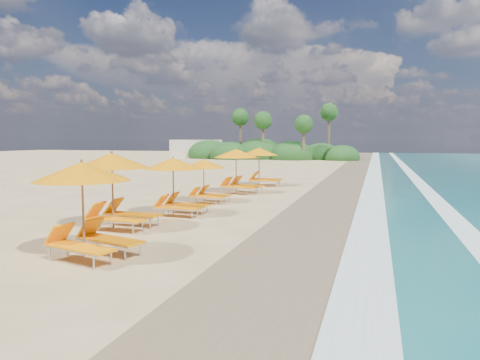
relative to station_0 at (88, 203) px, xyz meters
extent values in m
plane|color=#D7B97E|center=(1.23, 9.05, -1.39)|extent=(160.00, 160.00, 0.00)
cube|color=#836B4E|center=(5.23, 9.05, -1.39)|extent=(4.00, 160.00, 0.01)
cube|color=white|center=(6.73, 9.05, -1.36)|extent=(1.20, 160.00, 0.01)
cube|color=white|center=(9.73, 9.05, -1.37)|extent=(0.80, 160.00, 0.01)
cylinder|color=olive|center=(-0.19, 0.05, -0.20)|extent=(0.06, 0.06, 2.38)
cone|color=orange|center=(-0.19, 0.05, 0.79)|extent=(2.99, 2.99, 0.48)
sphere|color=olive|center=(-0.19, 0.05, 1.05)|extent=(0.09, 0.09, 0.09)
cylinder|color=olive|center=(-1.54, 3.48, -0.15)|extent=(0.06, 0.06, 2.48)
cone|color=orange|center=(-1.54, 3.48, 0.88)|extent=(2.68, 2.68, 0.50)
sphere|color=olive|center=(-1.54, 3.48, 1.16)|extent=(0.09, 0.09, 0.09)
cylinder|color=olive|center=(-0.73, 6.47, -0.29)|extent=(0.06, 0.06, 2.22)
cone|color=orange|center=(-0.73, 6.47, 0.64)|extent=(2.40, 2.40, 0.45)
sphere|color=olive|center=(-0.73, 6.47, 0.88)|extent=(0.08, 0.08, 0.08)
cylinder|color=olive|center=(-0.88, 10.11, -0.40)|extent=(0.05, 0.05, 1.99)
cone|color=orange|center=(-0.88, 10.11, 0.43)|extent=(2.38, 2.38, 0.40)
sphere|color=olive|center=(-0.88, 10.11, 0.65)|extent=(0.07, 0.07, 0.07)
cylinder|color=olive|center=(-0.53, 14.06, -0.20)|extent=(0.06, 0.06, 2.40)
cone|color=orange|center=(-0.53, 14.06, 0.80)|extent=(3.10, 3.10, 0.48)
sphere|color=olive|center=(-0.53, 14.06, 1.07)|extent=(0.09, 0.09, 0.09)
cylinder|color=olive|center=(-0.26, 18.11, -0.20)|extent=(0.06, 0.06, 2.38)
cone|color=orange|center=(-0.26, 18.11, 0.79)|extent=(2.63, 2.63, 0.48)
sphere|color=olive|center=(-0.26, 18.11, 1.05)|extent=(0.09, 0.09, 0.09)
ellipsoid|color=#163D14|center=(-4.77, 54.05, -0.77)|extent=(6.40, 6.40, 4.16)
ellipsoid|color=#163D14|center=(-9.77, 55.05, -0.69)|extent=(7.20, 7.20, 4.68)
ellipsoid|color=#163D14|center=(-13.77, 53.05, -0.81)|extent=(6.00, 6.00, 3.90)
ellipsoid|color=#163D14|center=(-0.77, 56.05, -0.85)|extent=(5.60, 5.60, 3.64)
ellipsoid|color=#163D14|center=(-17.77, 55.05, -0.75)|extent=(6.60, 6.60, 4.29)
ellipsoid|color=#163D14|center=(2.23, 54.05, -0.91)|extent=(5.00, 5.00, 3.25)
cylinder|color=brown|center=(-2.77, 52.05, 1.11)|extent=(0.36, 0.36, 5.00)
sphere|color=#163D14|center=(-2.77, 52.05, 3.61)|extent=(2.60, 2.60, 2.60)
cylinder|color=brown|center=(-8.77, 53.05, 1.41)|extent=(0.36, 0.36, 5.60)
sphere|color=#163D14|center=(-8.77, 53.05, 4.21)|extent=(2.60, 2.60, 2.60)
cylinder|color=brown|center=(-12.77, 55.05, 1.71)|extent=(0.36, 0.36, 6.20)
sphere|color=#163D14|center=(-12.77, 55.05, 4.81)|extent=(2.60, 2.60, 2.60)
cylinder|color=brown|center=(0.23, 56.05, 2.01)|extent=(0.36, 0.36, 6.80)
sphere|color=#163D14|center=(0.23, 56.05, 5.41)|extent=(2.60, 2.60, 2.60)
cube|color=beige|center=(-20.77, 57.05, 0.01)|extent=(7.00, 5.00, 2.80)
camera|label=1|loc=(6.91, -9.53, 1.61)|focal=33.52mm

